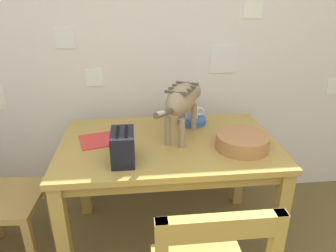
# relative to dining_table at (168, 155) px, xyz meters

# --- Properties ---
(wall_rear) EXTENTS (4.83, 0.11, 2.50)m
(wall_rear) POSITION_rel_dining_table_xyz_m (0.07, 0.60, 0.59)
(wall_rear) COLOR silver
(wall_rear) RESTS_ON ground_plane
(dining_table) EXTENTS (1.29, 0.80, 0.75)m
(dining_table) POSITION_rel_dining_table_xyz_m (0.00, 0.00, 0.00)
(dining_table) COLOR #AE8C3D
(dining_table) RESTS_ON ground_plane
(cat) EXTENTS (0.35, 0.63, 0.33)m
(cat) POSITION_rel_dining_table_xyz_m (0.10, 0.08, 0.33)
(cat) COLOR #9A8361
(cat) RESTS_ON dining_table
(saucer_bowl) EXTENTS (0.19, 0.19, 0.04)m
(saucer_bowl) POSITION_rel_dining_table_xyz_m (0.19, 0.26, 0.11)
(saucer_bowl) COLOR #315DB9
(saucer_bowl) RESTS_ON dining_table
(coffee_mug) EXTENTS (0.12, 0.08, 0.08)m
(coffee_mug) POSITION_rel_dining_table_xyz_m (0.19, 0.26, 0.17)
(coffee_mug) COLOR white
(coffee_mug) RESTS_ON saucer_bowl
(magazine) EXTENTS (0.30, 0.26, 0.01)m
(magazine) POSITION_rel_dining_table_xyz_m (-0.40, 0.06, 0.10)
(magazine) COLOR red
(magazine) RESTS_ON dining_table
(book_stack) EXTENTS (0.18, 0.14, 0.07)m
(book_stack) POSITION_rel_dining_table_xyz_m (0.45, -0.03, 0.13)
(book_stack) COLOR #4A9B5F
(book_stack) RESTS_ON dining_table
(wicker_basket) EXTENTS (0.30, 0.30, 0.08)m
(wicker_basket) POSITION_rel_dining_table_xyz_m (0.41, -0.13, 0.14)
(wicker_basket) COLOR #AE7643
(wicker_basket) RESTS_ON dining_table
(toaster) EXTENTS (0.12, 0.20, 0.18)m
(toaster) POSITION_rel_dining_table_xyz_m (-0.26, -0.21, 0.18)
(toaster) COLOR black
(toaster) RESTS_ON dining_table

